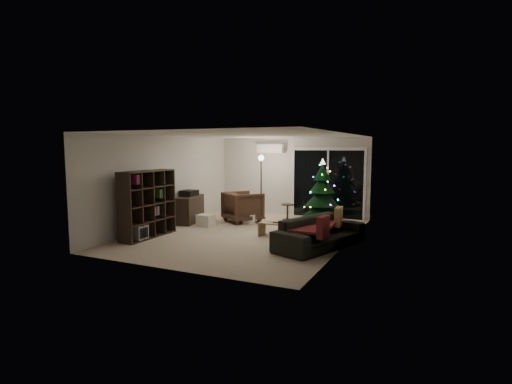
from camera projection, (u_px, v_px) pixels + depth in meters
room at (285, 189)px, 11.17m from camera, size 6.50×7.51×2.60m
bookshelf at (141, 204)px, 9.79m from camera, size 1.00×1.67×1.64m
media_cabinet at (189, 209)px, 11.68m from camera, size 0.74×1.32×0.78m
stereo at (189, 193)px, 11.63m from camera, size 0.40×0.47×0.17m
armchair at (243, 207)px, 11.76m from camera, size 1.35×1.36×0.90m
ottoman at (241, 211)px, 12.29m from camera, size 0.54×0.54×0.46m
cardboard_box_a at (206, 220)px, 11.14m from camera, size 0.49×0.40×0.32m
cardboard_box_b at (249, 219)px, 11.55m from camera, size 0.46×0.42×0.26m
side_table at (287, 212)px, 12.10m from camera, size 0.51×0.51×0.48m
floor_lamp at (261, 188)px, 12.27m from camera, size 0.30×0.30×1.90m
sofa at (320, 233)px, 8.72m from camera, size 1.64×2.46×0.67m
sofa_throw at (316, 226)px, 8.75m from camera, size 0.72×1.65×0.06m
cushion_a at (338, 217)px, 9.17m from camera, size 0.17×0.45×0.44m
cushion_b at (323, 227)px, 8.00m from camera, size 0.16×0.45×0.44m
coffee_table at (281, 230)px, 9.75m from camera, size 1.11×0.41×0.35m
remote_a at (276, 222)px, 9.79m from camera, size 0.14×0.04×0.02m
remote_b at (286, 223)px, 9.73m from camera, size 0.13×0.08×0.02m
christmas_tree at (322, 192)px, 11.15m from camera, size 1.19×1.19×1.88m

